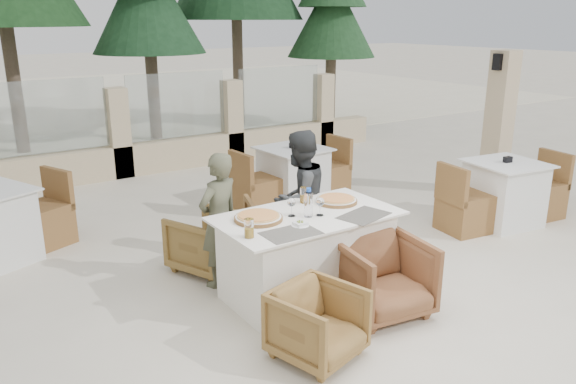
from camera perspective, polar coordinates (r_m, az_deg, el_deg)
ground at (r=5.22m, az=0.38°, el=-10.21°), size 80.00×80.00×0.00m
sand_patch at (r=18.18m, az=-25.56°, el=7.95°), size 30.00×16.00×0.01m
perimeter_wall_far at (r=9.16m, az=-16.86°, el=6.37°), size 10.00×0.34×1.60m
lantern_pillar at (r=8.47m, az=20.63°, el=6.55°), size 0.34×0.34×2.00m
pine_centre at (r=11.77m, az=-14.06°, el=17.18°), size 2.20×2.20×5.00m
pine_far_right at (r=13.14m, az=4.45°, el=16.47°), size 1.98×1.98×4.50m
dining_table at (r=5.04m, az=1.91°, el=-6.44°), size 1.60×0.90×0.77m
placemat_near_left at (r=4.48m, az=0.29°, el=-4.20°), size 0.46×0.31×0.00m
placemat_near_right at (r=4.91m, az=7.72°, el=-2.38°), size 0.51×0.40×0.00m
pizza_left at (r=4.76m, az=-3.03°, el=-2.57°), size 0.42×0.42×0.05m
pizza_right at (r=5.23m, az=4.96°, el=-0.81°), size 0.51×0.51×0.05m
water_bottle at (r=4.81m, az=2.09°, el=-1.06°), size 0.09×0.09×0.26m
wine_glass_centre at (r=4.83m, az=0.36°, el=-1.44°), size 0.08×0.08×0.18m
wine_glass_near at (r=4.85m, az=3.27°, el=-1.38°), size 0.10×0.10×0.18m
beer_glass_left at (r=4.38m, az=-3.98°, el=-3.69°), size 0.09×0.09×0.15m
beer_glass_right at (r=5.19m, az=1.62°, el=-0.32°), size 0.09×0.09×0.15m
olive_dish at (r=4.63m, az=1.25°, el=-3.21°), size 0.12×0.12×0.04m
armchair_far_left at (r=5.64m, az=-8.18°, el=-4.99°), size 0.83×0.84×0.59m
armchair_far_right at (r=5.92m, az=-0.73°, el=-3.52°), size 0.85×0.86×0.62m
armchair_near_left at (r=4.22m, az=3.03°, el=-13.20°), size 0.72×0.73×0.54m
armchair_near_right at (r=4.84m, az=9.62°, el=-8.51°), size 0.80×0.81×0.65m
diner_left at (r=5.19m, az=-7.01°, el=-2.86°), size 0.54×0.43×1.27m
diner_right at (r=5.60m, az=1.17°, el=-0.66°), size 0.78×0.68×1.38m
bg_table_b at (r=7.54m, az=0.53°, el=1.65°), size 1.69×0.93×0.77m
bg_table_c at (r=7.27m, az=21.07°, el=-0.12°), size 1.74×1.05×0.77m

